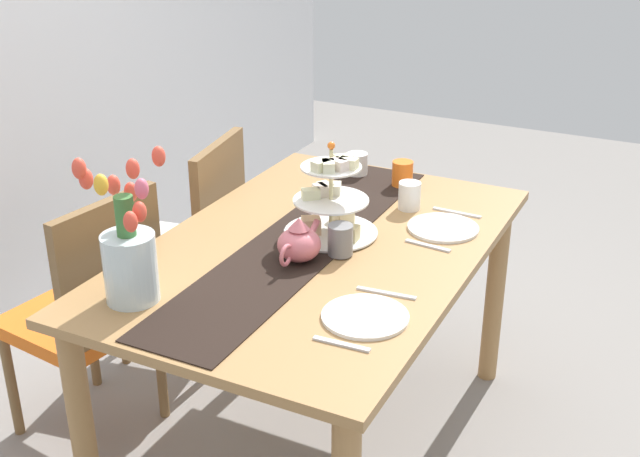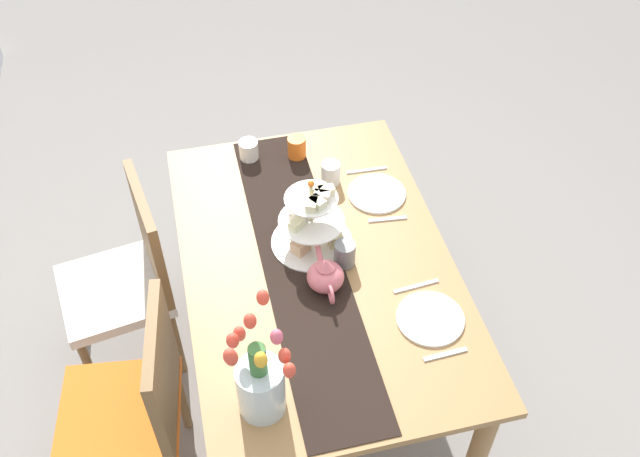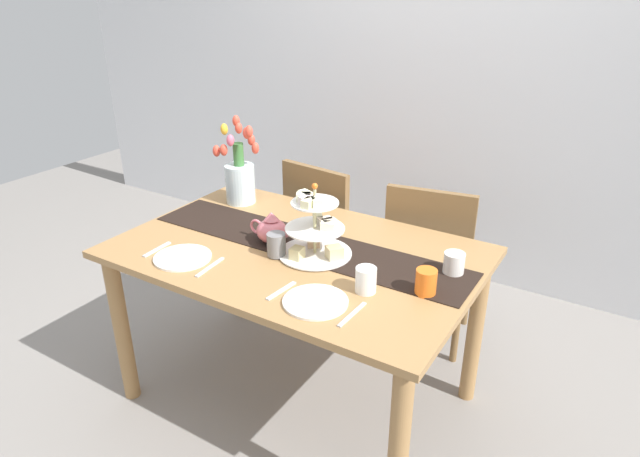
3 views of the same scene
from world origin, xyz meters
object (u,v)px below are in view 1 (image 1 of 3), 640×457
(knife_left, at_px, (386,293))
(mug_white_text, at_px, (409,196))
(teapot, at_px, (299,243))
(knife_right, at_px, (457,213))
(chair_left, at_px, (92,308))
(dining_table, at_px, (318,277))
(dinner_plate_right, at_px, (443,228))
(mug_grey, at_px, (340,240))
(tiered_cake_stand, at_px, (331,203))
(fork_right, at_px, (428,246))
(dinner_plate_left, at_px, (365,316))
(mug_orange, at_px, (402,174))
(chair_right, at_px, (195,239))
(tulip_vase, at_px, (129,253))
(cream_jug, at_px, (357,164))
(fork_left, at_px, (341,344))

(knife_left, relative_size, mug_white_text, 1.79)
(teapot, height_order, knife_right, teapot)
(chair_left, relative_size, knife_right, 5.35)
(dining_table, bearing_deg, mug_white_text, -20.46)
(dinner_plate_right, distance_m, mug_grey, 0.39)
(dining_table, bearing_deg, tiered_cake_stand, -0.08)
(dining_table, height_order, dinner_plate_right, dinner_plate_right)
(chair_left, bearing_deg, fork_right, -68.09)
(dinner_plate_right, bearing_deg, teapot, 143.13)
(dinner_plate_left, bearing_deg, mug_white_text, 12.20)
(chair_left, xyz_separation_m, mug_white_text, (0.67, -0.86, 0.31))
(mug_grey, height_order, mug_orange, mug_grey)
(knife_left, height_order, knife_right, same)
(chair_right, bearing_deg, fork_right, -100.61)
(chair_right, bearing_deg, knife_left, -117.49)
(mug_grey, bearing_deg, tulip_vase, 142.06)
(cream_jug, distance_m, fork_right, 0.66)
(chair_left, relative_size, chair_right, 1.00)
(tulip_vase, height_order, mug_white_text, tulip_vase)
(tulip_vase, bearing_deg, knife_left, -61.08)
(cream_jug, xyz_separation_m, dinner_plate_right, (-0.33, -0.45, -0.04))
(chair_right, distance_m, mug_grey, 0.94)
(knife_left, relative_size, dinner_plate_right, 0.74)
(mug_grey, bearing_deg, dining_table, 69.55)
(teapot, xyz_separation_m, mug_grey, (0.09, -0.09, -0.01))
(chair_right, xyz_separation_m, dinner_plate_left, (-0.67, -1.02, 0.27))
(chair_right, xyz_separation_m, knife_right, (0.10, -1.02, 0.27))
(dining_table, distance_m, fork_left, 0.59)
(tiered_cake_stand, xyz_separation_m, knife_right, (0.34, -0.31, -0.10))
(tulip_vase, relative_size, dinner_plate_right, 1.80)
(fork_right, bearing_deg, dinner_plate_right, 0.00)
(tiered_cake_stand, distance_m, dinner_plate_left, 0.54)
(mug_white_text, bearing_deg, chair_left, 127.86)
(mug_grey, bearing_deg, dinner_plate_right, -33.99)
(cream_jug, bearing_deg, chair_left, 147.69)
(dining_table, xyz_separation_m, cream_jug, (0.62, 0.15, 0.16))
(chair_right, relative_size, dinner_plate_right, 3.96)
(cream_jug, relative_size, dinner_plate_left, 0.37)
(mug_grey, bearing_deg, fork_right, -50.89)
(knife_right, distance_m, mug_grey, 0.52)
(dining_table, relative_size, teapot, 6.22)
(chair_right, distance_m, mug_orange, 0.86)
(tulip_vase, bearing_deg, tiered_cake_stand, -25.26)
(fork_left, relative_size, mug_white_text, 1.58)
(mug_white_text, bearing_deg, mug_orange, 27.69)
(dinner_plate_left, height_order, mug_grey, mug_grey)
(chair_left, xyz_separation_m, mug_grey, (0.23, -0.80, 0.32))
(teapot, xyz_separation_m, dinner_plate_left, (-0.22, -0.31, -0.05))
(chair_right, relative_size, dinner_plate_left, 3.96)
(chair_left, xyz_separation_m, tiered_cake_stand, (0.36, -0.71, 0.37))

